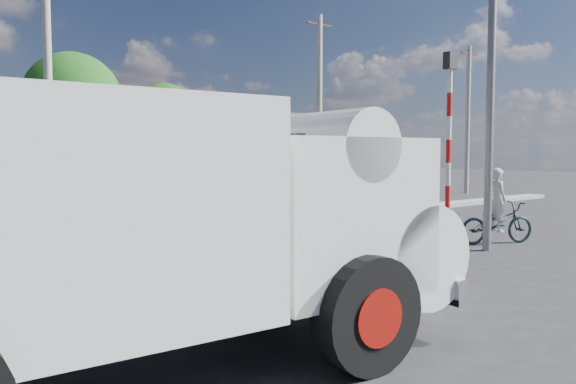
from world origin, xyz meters
TOP-DOWN VIEW (x-y plane):
  - ground_plane at (0.00, 0.00)m, footprint 120.00×120.00m
  - median at (0.00, 8.00)m, footprint 40.00×0.80m
  - truck at (-4.66, -0.67)m, footprint 6.71×3.01m
  - bicycle at (5.37, 1.59)m, footprint 2.06×1.43m
  - cyclist at (5.37, 1.59)m, footprint 0.57×0.67m
  - car_cream at (7.44, 18.12)m, footprint 4.61×2.63m
  - car_red at (14.75, 18.46)m, footprint 4.71×3.08m
  - traffic_pole at (3.20, 1.50)m, footprint 0.28×0.18m
  - streetlight at (4.14, 1.20)m, footprint 2.34×0.22m
  - building_row at (1.10, 22.00)m, footprint 37.80×7.30m
  - utility_poles at (3.25, 12.00)m, footprint 35.40×0.24m

SIDE VIEW (x-z plane):
  - ground_plane at x=0.00m, z-range 0.00..0.00m
  - median at x=0.00m, z-range 0.00..0.16m
  - bicycle at x=5.37m, z-range 0.00..1.03m
  - car_cream at x=7.44m, z-range 0.00..1.44m
  - car_red at x=14.75m, z-range 0.00..1.49m
  - cyclist at x=5.37m, z-range 0.00..1.55m
  - truck at x=-4.66m, z-range 0.15..2.85m
  - building_row at x=1.10m, z-range -0.09..4.35m
  - traffic_pole at x=3.20m, z-range 0.41..4.77m
  - utility_poles at x=3.25m, z-range 0.07..8.07m
  - streetlight at x=4.14m, z-range 0.46..9.46m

